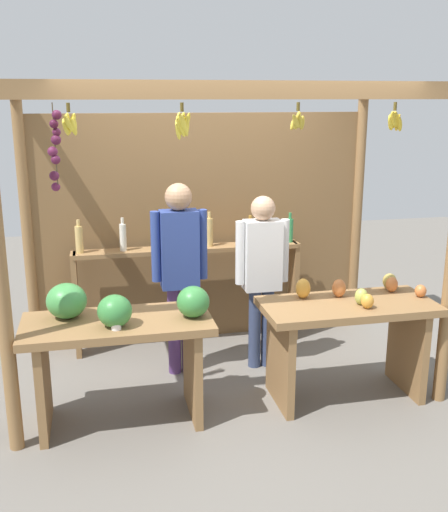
% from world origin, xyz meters
% --- Properties ---
extents(ground_plane, '(12.00, 12.00, 0.00)m').
position_xyz_m(ground_plane, '(0.00, 0.00, 0.00)').
color(ground_plane, slate).
rests_on(ground_plane, ground).
extents(market_stall, '(3.39, 1.84, 2.48)m').
position_xyz_m(market_stall, '(-0.01, 0.42, 1.42)').
color(market_stall, olive).
rests_on(market_stall, ground).
extents(fruit_counter_left, '(1.39, 0.64, 1.07)m').
position_xyz_m(fruit_counter_left, '(-0.90, -0.64, 0.69)').
color(fruit_counter_left, olive).
rests_on(fruit_counter_left, ground).
extents(fruit_counter_right, '(1.37, 0.66, 0.97)m').
position_xyz_m(fruit_counter_right, '(0.91, -0.64, 0.61)').
color(fruit_counter_right, olive).
rests_on(fruit_counter_right, ground).
extents(bottle_shelf_unit, '(2.18, 0.22, 1.33)m').
position_xyz_m(bottle_shelf_unit, '(-0.17, 0.65, 0.79)').
color(bottle_shelf_unit, olive).
rests_on(bottle_shelf_unit, ground).
extents(vendor_man, '(0.48, 0.23, 1.69)m').
position_xyz_m(vendor_man, '(-0.33, 0.08, 1.02)').
color(vendor_man, '#503267').
rests_on(vendor_man, ground).
extents(vendor_woman, '(0.48, 0.21, 1.57)m').
position_xyz_m(vendor_woman, '(0.39, 0.06, 0.93)').
color(vendor_woman, '#354164').
rests_on(vendor_woman, ground).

